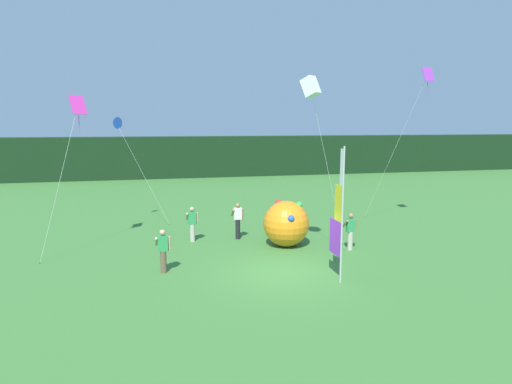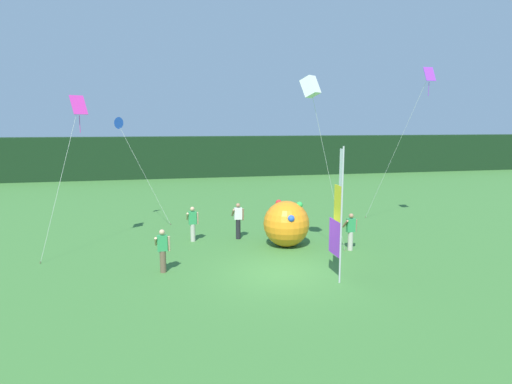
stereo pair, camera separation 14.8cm
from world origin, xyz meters
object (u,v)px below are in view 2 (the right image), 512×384
(banner_flag, at_px, (338,217))
(person_mid_field, at_px, (163,250))
(person_far_left, at_px, (193,223))
(kite_white_box_0, at_px, (311,87))
(person_far_right, at_px, (238,220))
(person_near_banner, at_px, (351,231))
(kite_blue_delta_3, at_px, (118,124))
(inflatable_balloon, at_px, (286,224))
(kite_purple_diamond_1, at_px, (424,86))
(kite_magenta_diamond_2, at_px, (77,113))

(banner_flag, bearing_deg, person_mid_field, 160.46)
(banner_flag, bearing_deg, person_far_left, 126.38)
(kite_white_box_0, bearing_deg, banner_flag, -83.16)
(banner_flag, distance_m, person_far_right, 6.62)
(person_near_banner, height_order, kite_blue_delta_3, kite_blue_delta_3)
(inflatable_balloon, bearing_deg, banner_flag, -83.39)
(person_near_banner, xyz_separation_m, kite_purple_diamond_1, (5.23, 3.22, 6.38))
(person_far_left, relative_size, kite_purple_diamond_1, 0.20)
(person_mid_field, bearing_deg, kite_purple_diamond_1, 18.35)
(kite_white_box_0, bearing_deg, inflatable_balloon, 96.36)
(person_far_right, height_order, kite_white_box_0, kite_white_box_0)
(person_mid_field, bearing_deg, person_far_left, 71.04)
(person_far_left, height_order, kite_blue_delta_3, kite_blue_delta_3)
(banner_flag, height_order, person_mid_field, banner_flag)
(person_mid_field, distance_m, kite_magenta_diamond_2, 6.83)
(person_mid_field, xyz_separation_m, person_far_right, (3.49, 3.97, 0.06))
(person_mid_field, height_order, person_far_left, person_far_left)
(person_far_left, bearing_deg, kite_blue_delta_3, 131.95)
(kite_white_box_0, height_order, kite_blue_delta_3, kite_white_box_0)
(kite_purple_diamond_1, bearing_deg, inflatable_balloon, -165.28)
(person_far_right, relative_size, kite_blue_delta_3, 0.30)
(person_far_right, height_order, kite_purple_diamond_1, kite_purple_diamond_1)
(person_near_banner, height_order, kite_purple_diamond_1, kite_purple_diamond_1)
(person_far_right, relative_size, inflatable_balloon, 0.83)
(person_near_banner, height_order, kite_white_box_0, kite_white_box_0)
(person_near_banner, height_order, inflatable_balloon, inflatable_balloon)
(kite_blue_delta_3, bearing_deg, banner_flag, -51.37)
(inflatable_balloon, height_order, kite_blue_delta_3, kite_blue_delta_3)
(person_far_right, distance_m, kite_blue_delta_3, 8.06)
(kite_magenta_diamond_2, relative_size, kite_blue_delta_3, 1.14)
(kite_white_box_0, bearing_deg, kite_magenta_diamond_2, 159.53)
(kite_purple_diamond_1, distance_m, kite_blue_delta_3, 15.62)
(person_mid_field, distance_m, inflatable_balloon, 5.82)
(kite_blue_delta_3, bearing_deg, inflatable_balloon, -36.64)
(person_far_left, bearing_deg, person_far_right, -0.79)
(banner_flag, bearing_deg, kite_magenta_diamond_2, 148.62)
(kite_purple_diamond_1, bearing_deg, person_near_banner, -148.40)
(person_mid_field, relative_size, person_far_right, 0.94)
(person_near_banner, relative_size, person_mid_field, 1.00)
(person_mid_field, bearing_deg, person_near_banner, 8.12)
(person_mid_field, relative_size, kite_blue_delta_3, 0.28)
(inflatable_balloon, xyz_separation_m, kite_blue_delta_3, (-7.38, 5.49, 4.35))
(person_near_banner, bearing_deg, banner_flag, -121.99)
(person_far_right, distance_m, inflatable_balloon, 2.50)
(person_far_left, relative_size, inflatable_balloon, 0.78)
(kite_magenta_diamond_2, bearing_deg, kite_purple_diamond_1, 3.12)
(banner_flag, distance_m, person_near_banner, 4.01)
(person_far_left, xyz_separation_m, person_far_right, (2.11, -0.03, 0.05))
(person_mid_field, relative_size, kite_magenta_diamond_2, 0.25)
(person_near_banner, bearing_deg, person_far_left, 156.02)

